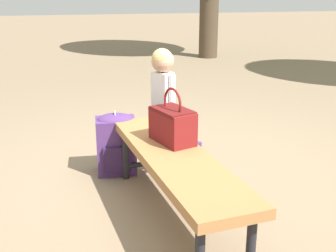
{
  "coord_description": "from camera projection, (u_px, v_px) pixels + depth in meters",
  "views": [
    {
      "loc": [
        -2.96,
        0.73,
        1.44
      ],
      "look_at": [
        -0.02,
        0.06,
        0.45
      ],
      "focal_mm": 46.02,
      "sensor_mm": 36.0,
      "label": 1
    }
  ],
  "objects": [
    {
      "name": "ground_plane",
      "position": [
        174.0,
        180.0,
        3.34
      ],
      "size": [
        40.0,
        40.0,
        0.0
      ],
      "primitive_type": "plane",
      "color": "#7F6B51",
      "rests_on": "ground"
    },
    {
      "name": "park_bench",
      "position": [
        175.0,
        162.0,
        2.67
      ],
      "size": [
        1.64,
        0.6,
        0.45
      ],
      "color": "#9E6B3D",
      "rests_on": "ground"
    },
    {
      "name": "handbag",
      "position": [
        172.0,
        124.0,
        2.81
      ],
      "size": [
        0.36,
        0.28,
        0.37
      ],
      "color": "maroon",
      "rests_on": "park_bench"
    },
    {
      "name": "child_standing",
      "position": [
        163.0,
        85.0,
        3.64
      ],
      "size": [
        0.21,
        0.19,
        0.95
      ],
      "color": "#CCCC8C",
      "rests_on": "ground"
    },
    {
      "name": "backpack_large",
      "position": [
        116.0,
        142.0,
        3.41
      ],
      "size": [
        0.29,
        0.32,
        0.52
      ],
      "color": "#4C2D66",
      "rests_on": "ground"
    },
    {
      "name": "backpack_small",
      "position": [
        185.0,
        157.0,
        3.35
      ],
      "size": [
        0.25,
        0.24,
        0.34
      ],
      "color": "#4C2D66",
      "rests_on": "ground"
    }
  ]
}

